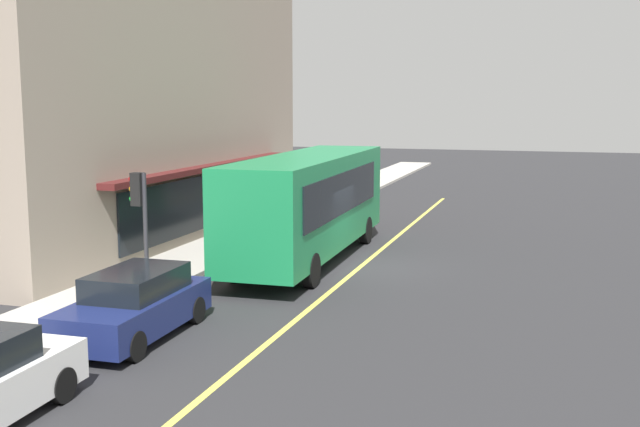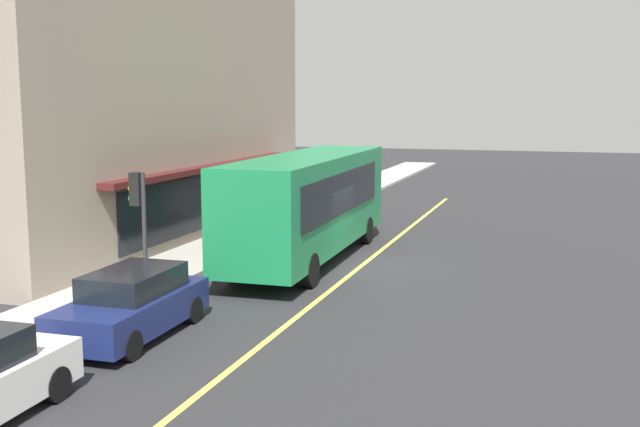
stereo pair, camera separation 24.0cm
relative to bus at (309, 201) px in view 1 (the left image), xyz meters
name	(u,v)px [view 1 (the left image)]	position (x,y,z in m)	size (l,w,h in m)	color
ground	(361,266)	(-0.41, -1.88, -1.99)	(120.00, 120.00, 0.00)	#28282B
sidewalk	(204,254)	(-0.41, 3.64, -1.91)	(80.00, 2.56, 0.15)	#B2ADA3
lane_centre_stripe	(361,266)	(-0.41, -1.88, -1.98)	(36.00, 0.16, 0.01)	#D8D14C
storefront_building	(106,55)	(2.32, 8.95, 5.00)	(20.07, 8.67, 13.99)	gray
bus	(309,201)	(0.00, 0.00, 0.00)	(11.19, 2.81, 3.50)	#197F47
traffic_light	(140,203)	(-5.60, 2.99, 0.55)	(0.30, 0.52, 3.20)	#2D2D33
car_navy	(135,305)	(-9.09, 1.12, -1.24)	(4.33, 1.92, 1.52)	navy
pedestrian_mid_block	(326,189)	(10.93, 2.76, -0.91)	(0.34, 0.34, 1.55)	black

